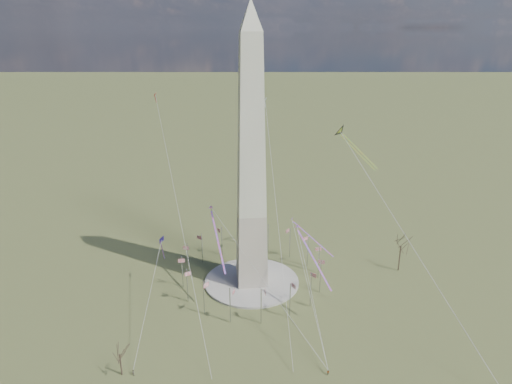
{
  "coord_description": "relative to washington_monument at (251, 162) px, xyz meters",
  "views": [
    {
      "loc": [
        -17.66,
        -151.48,
        91.9
      ],
      "look_at": [
        1.65,
        0.0,
        36.75
      ],
      "focal_mm": 32.0,
      "sensor_mm": 36.0,
      "label": 1
    }
  ],
  "objects": [
    {
      "name": "kite_streamer_left",
      "position": [
        17.51,
        -16.1,
        -26.52
      ],
      "size": [
        8.77,
        21.04,
        15.07
      ],
      "rotation": [
        0.0,
        0.0,
        3.49
      ],
      "color": "#FF283E",
      "rests_on": "ground"
    },
    {
      "name": "kite_diamond_purple",
      "position": [
        -32.81,
        1.9,
        -29.83
      ],
      "size": [
        1.93,
        3.2,
        9.83
      ],
      "rotation": [
        0.0,
        0.0,
        2.9
      ],
      "color": "navy",
      "rests_on": "ground"
    },
    {
      "name": "washington_monument",
      "position": [
        0.0,
        0.0,
        0.0
      ],
      "size": [
        15.56,
        15.56,
        100.0
      ],
      "color": "beige",
      "rests_on": "plaza"
    },
    {
      "name": "plaza",
      "position": [
        0.0,
        0.0,
        -47.55
      ],
      "size": [
        36.0,
        36.0,
        0.8
      ],
      "primitive_type": "cylinder",
      "color": "#A5A297",
      "rests_on": "ground"
    },
    {
      "name": "tree_far",
      "position": [
        -42.04,
        -44.39,
        -40.55
      ],
      "size": [
        5.95,
        5.95,
        10.4
      ],
      "color": "#4D392F",
      "rests_on": "ground"
    },
    {
      "name": "kite_small_white",
      "position": [
        11.84,
        48.43,
        13.74
      ],
      "size": [
        1.38,
        2.11,
        4.56
      ],
      "rotation": [
        0.0,
        0.0,
        2.58
      ],
      "color": "white",
      "rests_on": "ground"
    },
    {
      "name": "flagpole_ring",
      "position": [
        -0.0,
        -0.0,
        -40.68
      ],
      "size": [
        54.4,
        54.4,
        13.0
      ],
      "color": "silver",
      "rests_on": "ground"
    },
    {
      "name": "kite_delta_black",
      "position": [
        35.6,
        10.74,
        6.66
      ],
      "size": [
        14.98,
        16.16,
        14.79
      ],
      "rotation": [
        0.0,
        0.0,
        3.86
      ],
      "color": "black",
      "rests_on": "ground"
    },
    {
      "name": "kite_small_red",
      "position": [
        -33.99,
        32.75,
        18.96
      ],
      "size": [
        1.14,
        1.85,
        4.22
      ],
      "rotation": [
        0.0,
        0.0,
        2.74
      ],
      "color": "red",
      "rests_on": "ground"
    },
    {
      "name": "kite_streamer_mid",
      "position": [
        -13.28,
        -2.91,
        -23.58
      ],
      "size": [
        4.99,
        23.44,
        16.16
      ],
      "rotation": [
        0.0,
        0.0,
        3.3
      ],
      "color": "#FF283E",
      "rests_on": "ground"
    },
    {
      "name": "person_centre",
      "position": [
        15.48,
        -51.76,
        -47.2
      ],
      "size": [
        0.88,
        0.37,
        1.5
      ],
      "primitive_type": "imported",
      "rotation": [
        0.0,
        0.0,
        3.13
      ],
      "color": "gray",
      "rests_on": "ground"
    },
    {
      "name": "ground",
      "position": [
        0.0,
        0.0,
        -47.95
      ],
      "size": [
        2000.0,
        2000.0,
        0.0
      ],
      "primitive_type": "plane",
      "color": "#4C582C",
      "rests_on": "ground"
    },
    {
      "name": "tree_near",
      "position": [
        59.6,
        1.78,
        -36.41
      ],
      "size": [
        9.25,
        9.25,
        16.19
      ],
      "color": "#4D392F",
      "rests_on": "ground"
    },
    {
      "name": "person_west",
      "position": [
        -38.81,
        -45.04,
        -47.1
      ],
      "size": [
        1.05,
        1.01,
        1.71
      ],
      "primitive_type": "imported",
      "rotation": [
        0.0,
        0.0,
        2.51
      ],
      "color": "gray",
      "rests_on": "ground"
    },
    {
      "name": "kite_streamer_right",
      "position": [
        22.88,
        7.97,
        -32.23
      ],
      "size": [
        15.56,
        12.42,
        12.9
      ],
      "rotation": [
        0.0,
        0.0,
        4.05
      ],
      "color": "#FF283E",
      "rests_on": "ground"
    }
  ]
}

